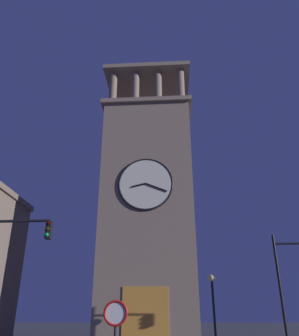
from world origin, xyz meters
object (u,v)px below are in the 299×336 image
Objects in this scene: clocktower at (149,215)px; no_horn_sign at (115,320)px; traffic_signal_near at (299,274)px; street_lamp at (213,296)px.

no_horn_sign is at bearing 90.31° from clocktower.
traffic_signal_near is 2.51× the size of no_horn_sign.
street_lamp is 1.73× the size of no_horn_sign.
clocktower reaches higher than traffic_signal_near.
clocktower is 19.72m from no_horn_sign.
traffic_signal_near is at bearing 135.04° from clocktower.
traffic_signal_near is (-9.04, 9.03, -6.09)m from clocktower.
clocktower is at bearing -44.96° from traffic_signal_near.
traffic_signal_near is at bearing -135.36° from no_horn_sign.
traffic_signal_near is 1.45× the size of street_lamp.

